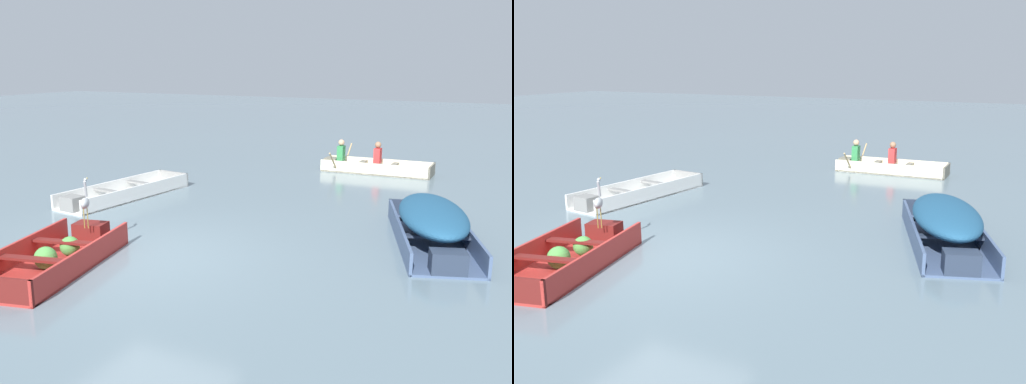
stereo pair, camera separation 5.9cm
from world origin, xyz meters
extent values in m
plane|color=slate|center=(0.00, 0.00, 0.00)|extent=(80.00, 80.00, 0.00)
cube|color=#AD2D28|center=(-0.93, -1.08, 0.02)|extent=(1.88, 3.06, 0.04)
cube|color=#AD2D28|center=(-1.50, -1.22, 0.20)|extent=(0.73, 2.77, 0.39)
cube|color=#AD2D28|center=(-0.36, -0.94, 0.20)|extent=(0.73, 2.77, 0.39)
cube|color=maroon|center=(-1.23, 0.13, 0.22)|extent=(0.62, 0.48, 0.35)
cube|color=maroon|center=(-1.03, -0.67, 0.29)|extent=(1.14, 0.43, 0.04)
cube|color=maroon|center=(-0.83, -1.49, 0.29)|extent=(1.14, 0.43, 0.04)
sphere|color=#4C9342|center=(-1.02, -0.59, 0.20)|extent=(0.32, 0.32, 0.32)
sphere|color=#4C9342|center=(-0.90, -1.22, 0.22)|extent=(0.35, 0.35, 0.35)
cube|color=#475B7F|center=(4.14, 2.90, 0.02)|extent=(2.26, 3.68, 0.04)
cube|color=#475B7F|center=(4.68, 3.08, 0.19)|extent=(1.19, 3.31, 0.38)
cube|color=#475B7F|center=(3.60, 2.71, 0.19)|extent=(1.19, 3.31, 0.38)
cube|color=#273246|center=(3.58, 4.52, 0.19)|extent=(1.14, 0.44, 0.38)
cube|color=#273246|center=(4.65, 1.42, 0.21)|extent=(0.62, 0.51, 0.34)
cube|color=#273246|center=(4.31, 2.40, 0.28)|extent=(1.08, 0.51, 0.04)
cube|color=#273246|center=(3.97, 3.39, 0.28)|extent=(1.08, 0.51, 0.04)
ellipsoid|color=navy|center=(4.14, 2.90, 0.52)|extent=(2.00, 3.07, 0.47)
cube|color=white|center=(-2.99, 3.20, 0.02)|extent=(1.30, 3.58, 0.04)
cube|color=white|center=(-2.53, 3.15, 0.17)|extent=(0.39, 3.49, 0.35)
cube|color=white|center=(-3.44, 3.24, 0.17)|extent=(0.39, 3.49, 0.35)
cube|color=gray|center=(-2.82, 4.92, 0.17)|extent=(0.96, 0.14, 0.35)
cube|color=gray|center=(-3.14, 1.63, 0.19)|extent=(0.46, 0.40, 0.31)
cube|color=gray|center=(-3.04, 2.67, 0.26)|extent=(0.87, 0.24, 0.04)
cube|color=gray|center=(-2.94, 3.72, 0.26)|extent=(0.87, 0.24, 0.04)
cube|color=beige|center=(1.51, 8.96, 0.02)|extent=(3.15, 1.02, 0.04)
cube|color=beige|center=(1.52, 8.51, 0.17)|extent=(3.13, 0.12, 0.34)
cube|color=beige|center=(1.50, 9.41, 0.17)|extent=(3.13, 0.12, 0.34)
cube|color=gray|center=(3.06, 9.00, 0.17)|extent=(0.07, 0.95, 0.34)
cube|color=gray|center=(0.13, 8.93, 0.19)|extent=(0.37, 0.44, 0.31)
cube|color=gray|center=(1.04, 8.95, 0.26)|extent=(0.18, 0.86, 0.04)
cube|color=gray|center=(1.98, 8.97, 0.26)|extent=(0.18, 0.86, 0.04)
cube|color=red|center=(1.51, 8.96, 0.50)|extent=(0.19, 0.28, 0.44)
sphere|color=#9E7051|center=(1.51, 8.96, 0.82)|extent=(0.18, 0.18, 0.18)
cube|color=#338C4C|center=(0.42, 8.94, 0.50)|extent=(0.19, 0.28, 0.44)
sphere|color=tan|center=(0.42, 8.94, 0.82)|extent=(0.18, 0.18, 0.18)
cylinder|color=tan|center=(0.44, 8.16, 0.39)|extent=(0.06, 0.64, 0.55)
cylinder|color=tan|center=(0.40, 9.71, 0.39)|extent=(0.06, 0.64, 0.55)
cylinder|color=olive|center=(-1.07, -0.18, 0.57)|extent=(0.02, 0.02, 0.35)
cylinder|color=olive|center=(-1.02, -0.15, 0.57)|extent=(0.02, 0.02, 0.35)
ellipsoid|color=#93999E|center=(-1.04, -0.17, 0.83)|extent=(0.29, 0.35, 0.18)
cylinder|color=#93999E|center=(-1.11, -0.06, 1.05)|extent=(0.10, 0.12, 0.28)
ellipsoid|color=#93999E|center=(-1.13, -0.03, 1.20)|extent=(0.11, 0.13, 0.06)
cone|color=gold|center=(-1.17, 0.04, 1.20)|extent=(0.07, 0.10, 0.02)
camera|label=1|loc=(5.75, -7.16, 3.17)|focal=40.00mm
camera|label=2|loc=(5.80, -7.14, 3.17)|focal=40.00mm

